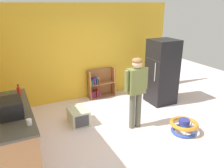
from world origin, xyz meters
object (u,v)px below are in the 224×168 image
at_px(baby_walker, 184,126).
at_px(green_cup, 7,95).
at_px(microwave, 11,108).
at_px(pet_carrier, 78,116).
at_px(standing_person, 136,87).
at_px(banana_bunch, 18,100).
at_px(kitchen_counter, 15,132).
at_px(bookshelf, 99,85).
at_px(red_cup, 7,97).
at_px(orange_cup, 3,103).
at_px(white_cup, 29,122).
at_px(refrigerator, 162,72).
at_px(ketchup_bottle, 19,91).

xyz_separation_m(baby_walker, green_cup, (-3.35, 1.50, 0.79)).
bearing_deg(microwave, pet_carrier, 29.53).
xyz_separation_m(baby_walker, microwave, (-3.32, 0.61, 0.88)).
relative_size(standing_person, banana_bunch, 10.40).
height_order(kitchen_counter, baby_walker, kitchen_counter).
bearing_deg(green_cup, bookshelf, 25.16).
relative_size(kitchen_counter, green_cup, 21.81).
distance_m(baby_walker, red_cup, 3.72).
bearing_deg(banana_bunch, kitchen_counter, -110.97).
relative_size(orange_cup, green_cup, 1.00).
bearing_deg(green_cup, kitchen_counter, -87.22).
relative_size(white_cup, red_cup, 1.00).
relative_size(microwave, red_cup, 5.05).
height_order(standing_person, microwave, standing_person).
relative_size(refrigerator, green_cup, 18.74).
distance_m(kitchen_counter, orange_cup, 0.57).
distance_m(standing_person, baby_walker, 1.35).
xyz_separation_m(microwave, ketchup_bottle, (0.19, 0.85, -0.04)).
relative_size(pet_carrier, green_cup, 5.81).
bearing_deg(standing_person, banana_bunch, 167.63).
bearing_deg(bookshelf, standing_person, -89.27).
distance_m(refrigerator, microwave, 4.01).
xyz_separation_m(banana_bunch, orange_cup, (-0.26, -0.11, 0.02)).
xyz_separation_m(banana_bunch, white_cup, (0.08, -1.04, 0.02)).
bearing_deg(red_cup, refrigerator, 3.05).
xyz_separation_m(refrigerator, green_cup, (-3.91, -0.08, 0.06)).
relative_size(pet_carrier, white_cup, 5.81).
xyz_separation_m(kitchen_counter, white_cup, (0.22, -0.68, 0.50)).
bearing_deg(baby_walker, microwave, 169.54).
bearing_deg(pet_carrier, standing_person, -32.93).
distance_m(bookshelf, ketchup_bottle, 2.65).
height_order(standing_person, green_cup, standing_person).
relative_size(standing_person, red_cup, 17.07).
bearing_deg(green_cup, red_cup, -98.35).
bearing_deg(baby_walker, banana_bunch, 159.38).
height_order(ketchup_bottle, orange_cup, ketchup_bottle).
bearing_deg(bookshelf, refrigerator, -37.69).
distance_m(green_cup, red_cup, 0.14).
bearing_deg(green_cup, standing_person, -17.98).
height_order(banana_bunch, ketchup_bottle, ketchup_bottle).
xyz_separation_m(standing_person, red_cup, (-2.54, 0.68, -0.03)).
relative_size(baby_walker, ketchup_bottle, 2.46).
bearing_deg(orange_cup, ketchup_bottle, 51.67).
bearing_deg(red_cup, microwave, -86.41).
xyz_separation_m(ketchup_bottle, white_cup, (0.03, -1.31, -0.05)).
distance_m(kitchen_counter, pet_carrier, 1.52).
bearing_deg(ketchup_bottle, standing_person, -18.79).
bearing_deg(microwave, green_cup, 91.77).
xyz_separation_m(microwave, banana_bunch, (0.14, 0.58, -0.11)).
height_order(refrigerator, baby_walker, refrigerator).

